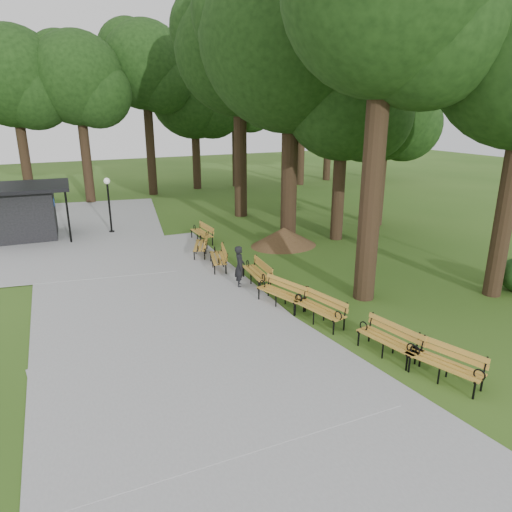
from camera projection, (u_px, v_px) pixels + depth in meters
name	position (u px, v px, depth m)	size (l,w,h in m)	color
ground	(295.00, 314.00, 14.56)	(100.00, 100.00, 0.00)	#2E5317
path	(147.00, 301.00, 15.46)	(12.00, 38.00, 0.06)	#969699
person	(240.00, 266.00, 16.59)	(0.56, 0.37, 1.54)	black
kiosk	(19.00, 212.00, 22.64)	(4.27, 3.71, 2.67)	black
lamp_post	(108.00, 193.00, 23.44)	(0.32, 0.32, 2.87)	black
dirt_mound	(284.00, 237.00, 21.69)	(2.68, 2.68, 0.88)	#47301C
bench_0	(444.00, 364.00, 10.89)	(1.90, 0.64, 0.88)	#BF872C
bench_1	(389.00, 341.00, 11.98)	(1.90, 0.64, 0.88)	#BF872C
bench_2	(319.00, 309.00, 13.86)	(1.90, 0.64, 0.88)	#BF872C
bench_3	(281.00, 294.00, 15.03)	(1.90, 0.64, 0.88)	#BF872C
bench_4	(257.00, 273.00, 16.91)	(1.90, 0.64, 0.88)	#BF872C
bench_5	(218.00, 258.00, 18.61)	(1.90, 0.64, 0.88)	#BF872C
bench_6	(201.00, 245.00, 20.31)	(1.90, 0.64, 0.88)	#BF872C
bench_7	(202.00, 233.00, 22.29)	(1.90, 0.64, 0.88)	#BF872C
lawn_tree_1	(343.00, 100.00, 20.95)	(5.55, 5.55, 9.40)	black
lawn_tree_2	(292.00, 38.00, 20.68)	(8.48, 8.48, 13.52)	black
lawn_tree_4	(239.00, 51.00, 25.09)	(7.05, 7.05, 12.79)	black
lawn_tree_5	(386.00, 111.00, 23.88)	(5.10, 5.10, 8.67)	black
tree_backdrop	(226.00, 80.00, 34.66)	(35.90, 9.49, 16.52)	black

